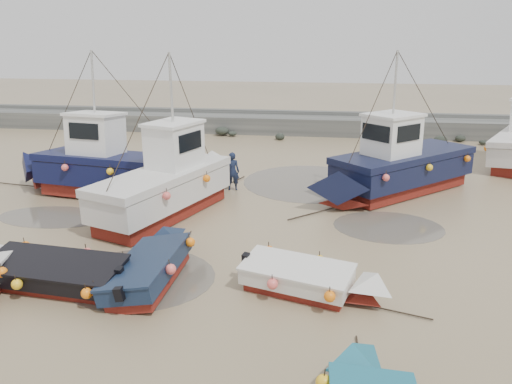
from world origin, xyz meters
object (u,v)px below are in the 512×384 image
dinghy_4 (44,268)px  cabin_boat_2 (395,165)px  dinghy_5 (310,276)px  person (233,190)px  cabin_boat_0 (103,166)px  cabin_boat_1 (173,180)px  dinghy_1 (155,262)px

dinghy_4 → cabin_boat_2: bearing=-41.8°
cabin_boat_2 → dinghy_5: bearing=117.9°
person → dinghy_5: bearing=110.5°
cabin_boat_0 → person: 5.88m
cabin_boat_1 → cabin_boat_2: (9.06, 3.65, -0.02)m
dinghy_4 → dinghy_1: bearing=-69.6°
dinghy_1 → person: (0.64, 8.91, -0.55)m
dinghy_1 → dinghy_4: 3.12m
dinghy_5 → cabin_boat_2: size_ratio=0.62×
dinghy_1 → cabin_boat_0: (-4.88, 7.40, 0.79)m
cabin_boat_1 → cabin_boat_2: size_ratio=1.12×
cabin_boat_1 → person: 3.97m
cabin_boat_0 → cabin_boat_2: same height
cabin_boat_1 → person: cabin_boat_1 is taller
cabin_boat_0 → person: bearing=-66.0°
dinghy_4 → dinghy_5: 7.55m
cabin_boat_2 → dinghy_1: bearing=97.0°
dinghy_4 → cabin_boat_1: 6.77m
dinghy_1 → dinghy_4: (-3.01, -0.81, -0.01)m
dinghy_5 → person: bearing=-140.4°
dinghy_1 → dinghy_5: same height
dinghy_5 → cabin_boat_0: (-9.40, 7.67, 0.78)m
cabin_boat_2 → dinghy_4: bearing=90.2°
cabin_boat_0 → dinghy_5: bearing=-120.5°
dinghy_5 → cabin_boat_1: size_ratio=0.55×
dinghy_1 → cabin_boat_2: size_ratio=0.71×
cabin_boat_0 → cabin_boat_1: same height
cabin_boat_0 → cabin_boat_2: 12.93m
cabin_boat_0 → person: size_ratio=5.69×
cabin_boat_0 → cabin_boat_2: bearing=-72.8°
dinghy_1 → cabin_boat_1: size_ratio=0.63×
dinghy_1 → person: dinghy_1 is taller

